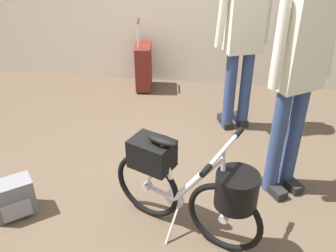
{
  "coord_description": "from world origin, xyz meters",
  "views": [
    {
      "loc": [
        0.46,
        -2.16,
        2.0
      ],
      "look_at": [
        0.12,
        0.23,
        0.55
      ],
      "focal_mm": 40.73,
      "sensor_mm": 36.0,
      "label": 1
    }
  ],
  "objects_px": {
    "folding_bike_foreground": "(191,185)",
    "visitor_near_wall": "(300,63)",
    "visitor_browsing": "(243,36)",
    "rolling_suitcase": "(144,66)",
    "backpack_on_floor": "(13,199)"
  },
  "relations": [
    {
      "from": "folding_bike_foreground",
      "to": "visitor_near_wall",
      "type": "xyz_separation_m",
      "value": [
        0.66,
        0.6,
        0.63
      ]
    },
    {
      "from": "visitor_near_wall",
      "to": "visitor_browsing",
      "type": "relative_size",
      "value": 1.1
    },
    {
      "from": "visitor_near_wall",
      "to": "rolling_suitcase",
      "type": "bearing_deg",
      "value": 130.66
    },
    {
      "from": "visitor_browsing",
      "to": "rolling_suitcase",
      "type": "distance_m",
      "value": 1.47
    },
    {
      "from": "visitor_near_wall",
      "to": "visitor_browsing",
      "type": "distance_m",
      "value": 0.97
    },
    {
      "from": "folding_bike_foreground",
      "to": "backpack_on_floor",
      "type": "xyz_separation_m",
      "value": [
        -1.27,
        0.0,
        -0.28
      ]
    },
    {
      "from": "rolling_suitcase",
      "to": "visitor_near_wall",
      "type": "bearing_deg",
      "value": -49.34
    },
    {
      "from": "visitor_near_wall",
      "to": "rolling_suitcase",
      "type": "relative_size",
      "value": 2.17
    },
    {
      "from": "folding_bike_foreground",
      "to": "visitor_near_wall",
      "type": "distance_m",
      "value": 1.09
    },
    {
      "from": "folding_bike_foreground",
      "to": "visitor_near_wall",
      "type": "relative_size",
      "value": 0.57
    },
    {
      "from": "visitor_near_wall",
      "to": "visitor_browsing",
      "type": "bearing_deg",
      "value": 110.68
    },
    {
      "from": "visitor_near_wall",
      "to": "rolling_suitcase",
      "type": "distance_m",
      "value": 2.31
    },
    {
      "from": "folding_bike_foreground",
      "to": "rolling_suitcase",
      "type": "relative_size",
      "value": 1.24
    },
    {
      "from": "visitor_browsing",
      "to": "rolling_suitcase",
      "type": "relative_size",
      "value": 1.98
    },
    {
      "from": "folding_bike_foreground",
      "to": "visitor_browsing",
      "type": "xyz_separation_m",
      "value": [
        0.32,
        1.5,
        0.52
      ]
    }
  ]
}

